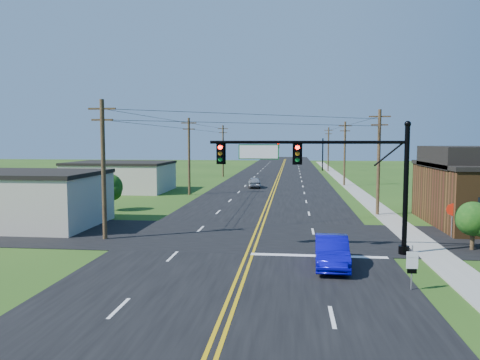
# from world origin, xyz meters

# --- Properties ---
(ground) EXTENTS (260.00, 260.00, 0.00)m
(ground) POSITION_xyz_m (0.00, 0.00, 0.00)
(ground) COLOR #214212
(ground) RESTS_ON ground
(road_main) EXTENTS (16.00, 220.00, 0.04)m
(road_main) POSITION_xyz_m (0.00, 50.00, 0.02)
(road_main) COLOR black
(road_main) RESTS_ON ground
(road_cross) EXTENTS (70.00, 10.00, 0.04)m
(road_cross) POSITION_xyz_m (0.00, 12.00, 0.02)
(road_cross) COLOR black
(road_cross) RESTS_ON ground
(sidewalk) EXTENTS (2.00, 160.00, 0.08)m
(sidewalk) POSITION_xyz_m (10.50, 40.00, 0.04)
(sidewalk) COLOR gray
(sidewalk) RESTS_ON ground
(signal_mast_main) EXTENTS (11.30, 0.60, 7.48)m
(signal_mast_main) POSITION_xyz_m (4.34, 8.00, 4.75)
(signal_mast_main) COLOR black
(signal_mast_main) RESTS_ON ground
(signal_mast_far) EXTENTS (10.98, 0.60, 7.48)m
(signal_mast_far) POSITION_xyz_m (4.44, 80.00, 4.55)
(signal_mast_far) COLOR black
(signal_mast_far) RESTS_ON ground
(cream_bldg_near) EXTENTS (10.20, 8.20, 4.10)m
(cream_bldg_near) POSITION_xyz_m (-17.00, 14.00, 2.06)
(cream_bldg_near) COLOR beige
(cream_bldg_near) RESTS_ON ground
(cream_bldg_far) EXTENTS (12.20, 9.20, 3.70)m
(cream_bldg_far) POSITION_xyz_m (-19.00, 38.00, 1.86)
(cream_bldg_far) COLOR beige
(cream_bldg_far) RESTS_ON ground
(utility_pole_left_a) EXTENTS (1.80, 0.28, 9.00)m
(utility_pole_left_a) POSITION_xyz_m (-9.50, 10.00, 4.72)
(utility_pole_left_a) COLOR #372519
(utility_pole_left_a) RESTS_ON ground
(utility_pole_left_b) EXTENTS (1.80, 0.28, 9.00)m
(utility_pole_left_b) POSITION_xyz_m (-9.50, 35.00, 4.72)
(utility_pole_left_b) COLOR #372519
(utility_pole_left_b) RESTS_ON ground
(utility_pole_left_c) EXTENTS (1.80, 0.28, 9.00)m
(utility_pole_left_c) POSITION_xyz_m (-9.50, 62.00, 4.72)
(utility_pole_left_c) COLOR #372519
(utility_pole_left_c) RESTS_ON ground
(utility_pole_right_a) EXTENTS (1.80, 0.28, 9.00)m
(utility_pole_right_a) POSITION_xyz_m (9.80, 22.00, 4.72)
(utility_pole_right_a) COLOR #372519
(utility_pole_right_a) RESTS_ON ground
(utility_pole_right_b) EXTENTS (1.80, 0.28, 9.00)m
(utility_pole_right_b) POSITION_xyz_m (9.80, 48.00, 4.72)
(utility_pole_right_b) COLOR #372519
(utility_pole_right_b) RESTS_ON ground
(utility_pole_right_c) EXTENTS (1.80, 0.28, 9.00)m
(utility_pole_right_c) POSITION_xyz_m (9.80, 78.00, 4.72)
(utility_pole_right_c) COLOR #372519
(utility_pole_right_c) RESTS_ON ground
(tree_right_back) EXTENTS (3.00, 3.00, 4.10)m
(tree_right_back) POSITION_xyz_m (16.00, 26.00, 2.60)
(tree_right_back) COLOR #372519
(tree_right_back) RESTS_ON ground
(shrub_corner) EXTENTS (2.00, 2.00, 2.86)m
(shrub_corner) POSITION_xyz_m (13.00, 9.50, 1.85)
(shrub_corner) COLOR #372519
(shrub_corner) RESTS_ON ground
(tree_left) EXTENTS (2.40, 2.40, 3.37)m
(tree_left) POSITION_xyz_m (-14.00, 22.00, 2.16)
(tree_left) COLOR #372519
(tree_left) RESTS_ON ground
(blue_car) EXTENTS (1.79, 4.71, 1.53)m
(blue_car) POSITION_xyz_m (4.53, 4.89, 0.77)
(blue_car) COLOR #0A08B0
(blue_car) RESTS_ON ground
(distant_car) EXTENTS (2.19, 4.38, 1.43)m
(distant_car) POSITION_xyz_m (-2.55, 43.85, 0.72)
(distant_car) COLOR #A9A8AD
(distant_car) RESTS_ON ground
(route_sign) EXTENTS (0.49, 0.08, 1.95)m
(route_sign) POSITION_xyz_m (7.63, 1.54, 1.14)
(route_sign) COLOR slate
(route_sign) RESTS_ON ground
(stop_sign) EXTENTS (0.81, 0.21, 2.30)m
(stop_sign) POSITION_xyz_m (12.96, 12.92, 1.66)
(stop_sign) COLOR slate
(stop_sign) RESTS_ON ground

